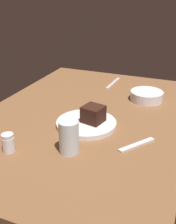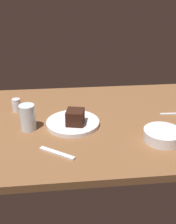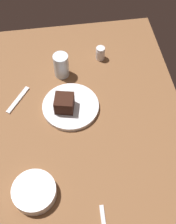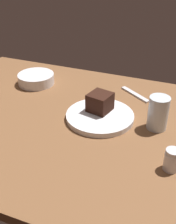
{
  "view_description": "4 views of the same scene",
  "coord_description": "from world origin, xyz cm",
  "px_view_note": "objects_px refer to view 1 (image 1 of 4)",
  "views": [
    {
      "loc": [
        98.92,
        41.73,
        54.73
      ],
      "look_at": [
        2.68,
        2.5,
        6.1
      ],
      "focal_mm": 45.41,
      "sensor_mm": 36.0,
      "label": 1
    },
    {
      "loc": [
        12.83,
        108.73,
        60.15
      ],
      "look_at": [
        1.23,
        -0.98,
        6.45
      ],
      "focal_mm": 43.07,
      "sensor_mm": 36.0,
      "label": 2
    },
    {
      "loc": [
        -65.15,
        7.52,
        107.46
      ],
      "look_at": [
        2.86,
        -2.28,
        6.7
      ],
      "focal_mm": 49.2,
      "sensor_mm": 36.0,
      "label": 3
    },
    {
      "loc": [
        36.33,
        -75.96,
        56.78
      ],
      "look_at": [
        5.03,
        1.83,
        6.21
      ],
      "focal_mm": 46.52,
      "sensor_mm": 36.0,
      "label": 4
    }
  ],
  "objects_px": {
    "side_bowl": "(147,96)",
    "water_glass": "(69,137)",
    "salt_shaker": "(8,143)",
    "chocolate_cake_slice": "(93,114)",
    "dessert_spoon": "(137,145)",
    "dessert_plate": "(86,124)",
    "butter_knife": "(113,83)"
  },
  "relations": [
    {
      "from": "water_glass",
      "to": "side_bowl",
      "type": "xyz_separation_m",
      "value": [
        -0.54,
        0.15,
        -0.03
      ]
    },
    {
      "from": "dessert_plate",
      "to": "butter_knife",
      "type": "distance_m",
      "value": 0.52
    },
    {
      "from": "side_bowl",
      "to": "dessert_spoon",
      "type": "bearing_deg",
      "value": 7.2
    },
    {
      "from": "salt_shaker",
      "to": "side_bowl",
      "type": "relative_size",
      "value": 0.42
    },
    {
      "from": "side_bowl",
      "to": "water_glass",
      "type": "bearing_deg",
      "value": -15.13
    },
    {
      "from": "chocolate_cake_slice",
      "to": "salt_shaker",
      "type": "distance_m",
      "value": 0.34
    },
    {
      "from": "dessert_spoon",
      "to": "dessert_plate",
      "type": "bearing_deg",
      "value": 106.93
    },
    {
      "from": "water_glass",
      "to": "butter_knife",
      "type": "height_order",
      "value": "water_glass"
    },
    {
      "from": "water_glass",
      "to": "dessert_spoon",
      "type": "xyz_separation_m",
      "value": [
        -0.12,
        0.2,
        -0.05
      ]
    },
    {
      "from": "salt_shaker",
      "to": "water_glass",
      "type": "relative_size",
      "value": 0.57
    },
    {
      "from": "water_glass",
      "to": "dessert_spoon",
      "type": "bearing_deg",
      "value": 121.17
    },
    {
      "from": "chocolate_cake_slice",
      "to": "salt_shaker",
      "type": "relative_size",
      "value": 1.17
    },
    {
      "from": "dessert_spoon",
      "to": "chocolate_cake_slice",
      "type": "bearing_deg",
      "value": 102.27
    },
    {
      "from": "dessert_plate",
      "to": "side_bowl",
      "type": "xyz_separation_m",
      "value": [
        -0.35,
        0.16,
        0.01
      ]
    },
    {
      "from": "dessert_plate",
      "to": "dessert_spoon",
      "type": "xyz_separation_m",
      "value": [
        0.07,
        0.22,
        -0.01
      ]
    },
    {
      "from": "dessert_spoon",
      "to": "butter_knife",
      "type": "distance_m",
      "value": 0.65
    },
    {
      "from": "chocolate_cake_slice",
      "to": "dessert_spoon",
      "type": "distance_m",
      "value": 0.21
    },
    {
      "from": "salt_shaker",
      "to": "side_bowl",
      "type": "height_order",
      "value": "salt_shaker"
    },
    {
      "from": "water_glass",
      "to": "butter_knife",
      "type": "xyz_separation_m",
      "value": [
        -0.71,
        -0.07,
        -0.05
      ]
    },
    {
      "from": "butter_knife",
      "to": "side_bowl",
      "type": "bearing_deg",
      "value": -125.27
    },
    {
      "from": "dessert_plate",
      "to": "butter_knife",
      "type": "relative_size",
      "value": 1.23
    },
    {
      "from": "salt_shaker",
      "to": "butter_knife",
      "type": "relative_size",
      "value": 0.34
    },
    {
      "from": "dessert_plate",
      "to": "side_bowl",
      "type": "height_order",
      "value": "side_bowl"
    },
    {
      "from": "salt_shaker",
      "to": "chocolate_cake_slice",
      "type": "bearing_deg",
      "value": 144.75
    },
    {
      "from": "chocolate_cake_slice",
      "to": "side_bowl",
      "type": "xyz_separation_m",
      "value": [
        -0.34,
        0.14,
        -0.03
      ]
    },
    {
      "from": "dessert_plate",
      "to": "salt_shaker",
      "type": "distance_m",
      "value": 0.31
    },
    {
      "from": "chocolate_cake_slice",
      "to": "dessert_plate",
      "type": "bearing_deg",
      "value": -68.81
    },
    {
      "from": "chocolate_cake_slice",
      "to": "salt_shaker",
      "type": "height_order",
      "value": "chocolate_cake_slice"
    },
    {
      "from": "side_bowl",
      "to": "dessert_spoon",
      "type": "distance_m",
      "value": 0.42
    },
    {
      "from": "chocolate_cake_slice",
      "to": "dessert_spoon",
      "type": "height_order",
      "value": "chocolate_cake_slice"
    },
    {
      "from": "water_glass",
      "to": "salt_shaker",
      "type": "bearing_deg",
      "value": -68.58
    },
    {
      "from": "chocolate_cake_slice",
      "to": "water_glass",
      "type": "distance_m",
      "value": 0.2
    }
  ]
}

